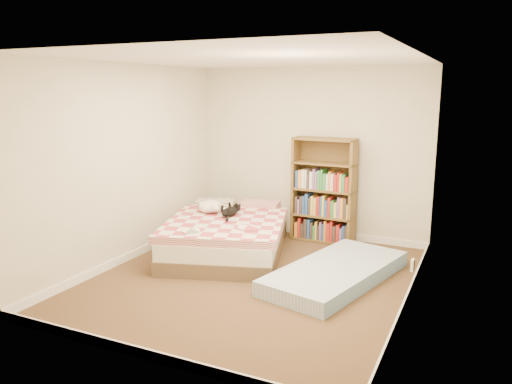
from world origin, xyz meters
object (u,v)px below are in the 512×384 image
at_px(bookshelf, 324,203).
at_px(floor_mattress, 336,273).
at_px(bed, 229,234).
at_px(black_cat, 231,211).
at_px(white_dog, 211,206).

height_order(bookshelf, floor_mattress, bookshelf).
height_order(bed, bookshelf, bookshelf).
bearing_deg(bed, bookshelf, 29.81).
relative_size(bookshelf, floor_mattress, 0.76).
bearing_deg(black_cat, white_dog, 176.57).
bearing_deg(white_dog, bed, -33.11).
xyz_separation_m(bed, white_dog, (-0.35, 0.12, 0.33)).
distance_m(bookshelf, black_cat, 1.40).
distance_m(bed, white_dog, 0.49).
bearing_deg(bed, black_cat, 80.45).
xyz_separation_m(floor_mattress, white_dog, (-1.95, 0.49, 0.49)).
xyz_separation_m(black_cat, white_dog, (-0.33, 0.02, 0.03)).
relative_size(black_cat, white_dog, 1.43).
height_order(floor_mattress, black_cat, black_cat).
bearing_deg(floor_mattress, bookshelf, 127.29).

